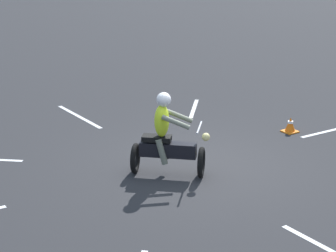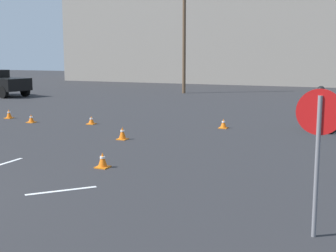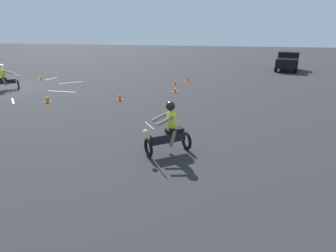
{
  "view_description": "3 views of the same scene",
  "coord_description": "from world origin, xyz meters",
  "px_view_note": "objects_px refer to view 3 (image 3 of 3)",
  "views": [
    {
      "loc": [
        7.46,
        9.78,
        4.99
      ],
      "look_at": [
        0.74,
        0.06,
        1.0
      ],
      "focal_mm": 70.0,
      "sensor_mm": 36.0,
      "label": 1
    },
    {
      "loc": [
        8.95,
        -4.89,
        2.81
      ],
      "look_at": [
        4.08,
        6.46,
        0.9
      ],
      "focal_mm": 50.0,
      "sensor_mm": 36.0,
      "label": 2
    },
    {
      "loc": [
        14.67,
        14.78,
        3.6
      ],
      "look_at": [
        7.42,
        12.87,
        0.9
      ],
      "focal_mm": 28.0,
      "sensor_mm": 36.0,
      "label": 3
    }
  ],
  "objects_px": {
    "motorcycle_rider_background": "(169,131)",
    "traffic_cone_far_left": "(41,78)",
    "motorcycle_rider_foreground": "(5,78)",
    "traffic_cone_near_left": "(175,90)",
    "pickup_truck": "(288,61)",
    "traffic_cone_mid_left": "(120,97)",
    "traffic_cone_near_right": "(175,82)",
    "traffic_cone_far_right": "(172,114)",
    "traffic_cone_mid_center": "(188,78)",
    "traffic_cone_far_center": "(47,99)"
  },
  "relations": [
    {
      "from": "motorcycle_rider_foreground",
      "to": "traffic_cone_far_right",
      "type": "height_order",
      "value": "motorcycle_rider_foreground"
    },
    {
      "from": "motorcycle_rider_foreground",
      "to": "traffic_cone_far_left",
      "type": "distance_m",
      "value": 3.85
    },
    {
      "from": "motorcycle_rider_background",
      "to": "traffic_cone_near_right",
      "type": "xyz_separation_m",
      "value": [
        -11.17,
        -2.45,
        -0.57
      ]
    },
    {
      "from": "traffic_cone_mid_left",
      "to": "traffic_cone_far_right",
      "type": "relative_size",
      "value": 1.18
    },
    {
      "from": "motorcycle_rider_foreground",
      "to": "traffic_cone_far_left",
      "type": "bearing_deg",
      "value": 140.77
    },
    {
      "from": "pickup_truck",
      "to": "traffic_cone_far_center",
      "type": "xyz_separation_m",
      "value": [
        16.75,
        -14.51,
        -0.74
      ]
    },
    {
      "from": "traffic_cone_near_left",
      "to": "traffic_cone_far_center",
      "type": "relative_size",
      "value": 0.85
    },
    {
      "from": "traffic_cone_near_right",
      "to": "traffic_cone_far_center",
      "type": "distance_m",
      "value": 8.72
    },
    {
      "from": "traffic_cone_near_right",
      "to": "motorcycle_rider_foreground",
      "type": "bearing_deg",
      "value": -66.42
    },
    {
      "from": "traffic_cone_near_right",
      "to": "traffic_cone_far_left",
      "type": "relative_size",
      "value": 0.94
    },
    {
      "from": "traffic_cone_near_left",
      "to": "traffic_cone_near_right",
      "type": "xyz_separation_m",
      "value": [
        -2.53,
        -0.58,
        0.0
      ]
    },
    {
      "from": "traffic_cone_near_right",
      "to": "traffic_cone_mid_left",
      "type": "height_order",
      "value": "traffic_cone_mid_left"
    },
    {
      "from": "traffic_cone_near_right",
      "to": "traffic_cone_mid_center",
      "type": "relative_size",
      "value": 0.85
    },
    {
      "from": "pickup_truck",
      "to": "traffic_cone_mid_center",
      "type": "distance_m",
      "value": 11.77
    },
    {
      "from": "motorcycle_rider_foreground",
      "to": "traffic_cone_near_left",
      "type": "distance_m",
      "value": 11.18
    },
    {
      "from": "pickup_truck",
      "to": "traffic_cone_mid_center",
      "type": "height_order",
      "value": "pickup_truck"
    },
    {
      "from": "motorcycle_rider_background",
      "to": "pickup_truck",
      "type": "height_order",
      "value": "pickup_truck"
    },
    {
      "from": "traffic_cone_mid_center",
      "to": "traffic_cone_mid_left",
      "type": "distance_m",
      "value": 7.51
    },
    {
      "from": "pickup_truck",
      "to": "traffic_cone_near_right",
      "type": "height_order",
      "value": "pickup_truck"
    },
    {
      "from": "motorcycle_rider_background",
      "to": "traffic_cone_far_right",
      "type": "height_order",
      "value": "motorcycle_rider_background"
    },
    {
      "from": "pickup_truck",
      "to": "traffic_cone_far_center",
      "type": "bearing_deg",
      "value": -119.81
    },
    {
      "from": "pickup_truck",
      "to": "traffic_cone_far_right",
      "type": "relative_size",
      "value": 12.16
    },
    {
      "from": "motorcycle_rider_foreground",
      "to": "traffic_cone_near_left",
      "type": "height_order",
      "value": "motorcycle_rider_foreground"
    },
    {
      "from": "traffic_cone_near_right",
      "to": "traffic_cone_far_right",
      "type": "distance_m",
      "value": 7.91
    },
    {
      "from": "traffic_cone_near_right",
      "to": "traffic_cone_near_left",
      "type": "bearing_deg",
      "value": 12.99
    },
    {
      "from": "motorcycle_rider_background",
      "to": "traffic_cone_far_left",
      "type": "bearing_deg",
      "value": 13.05
    },
    {
      "from": "pickup_truck",
      "to": "traffic_cone_near_right",
      "type": "xyz_separation_m",
      "value": [
        10.0,
        -8.98,
        -0.77
      ]
    },
    {
      "from": "motorcycle_rider_foreground",
      "to": "traffic_cone_mid_left",
      "type": "relative_size",
      "value": 3.86
    },
    {
      "from": "motorcycle_rider_background",
      "to": "traffic_cone_far_left",
      "type": "distance_m",
      "value": 16.91
    },
    {
      "from": "pickup_truck",
      "to": "traffic_cone_near_left",
      "type": "distance_m",
      "value": 15.11
    },
    {
      "from": "pickup_truck",
      "to": "traffic_cone_far_center",
      "type": "relative_size",
      "value": 11.37
    },
    {
      "from": "traffic_cone_near_left",
      "to": "pickup_truck",
      "type": "bearing_deg",
      "value": 146.18
    },
    {
      "from": "traffic_cone_near_left",
      "to": "traffic_cone_mid_center",
      "type": "xyz_separation_m",
      "value": [
        -4.27,
        0.05,
        0.03
      ]
    },
    {
      "from": "traffic_cone_near_left",
      "to": "traffic_cone_mid_center",
      "type": "relative_size",
      "value": 0.83
    },
    {
      "from": "motorcycle_rider_foreground",
      "to": "motorcycle_rider_background",
      "type": "height_order",
      "value": "same"
    },
    {
      "from": "motorcycle_rider_background",
      "to": "traffic_cone_mid_center",
      "type": "height_order",
      "value": "motorcycle_rider_background"
    },
    {
      "from": "traffic_cone_far_center",
      "to": "traffic_cone_far_right",
      "type": "bearing_deg",
      "value": 82.25
    },
    {
      "from": "traffic_cone_near_left",
      "to": "traffic_cone_far_right",
      "type": "height_order",
      "value": "traffic_cone_far_right"
    },
    {
      "from": "traffic_cone_far_right",
      "to": "traffic_cone_near_right",
      "type": "bearing_deg",
      "value": -167.68
    },
    {
      "from": "traffic_cone_far_right",
      "to": "traffic_cone_mid_left",
      "type": "bearing_deg",
      "value": -123.62
    },
    {
      "from": "traffic_cone_far_right",
      "to": "motorcycle_rider_background",
      "type": "bearing_deg",
      "value": 12.56
    },
    {
      "from": "traffic_cone_mid_center",
      "to": "traffic_cone_mid_left",
      "type": "bearing_deg",
      "value": -19.87
    },
    {
      "from": "motorcycle_rider_foreground",
      "to": "traffic_cone_mid_center",
      "type": "xyz_separation_m",
      "value": [
        -6.28,
        11.04,
        -0.54
      ]
    },
    {
      "from": "motorcycle_rider_foreground",
      "to": "traffic_cone_near_left",
      "type": "relative_size",
      "value": 5.04
    },
    {
      "from": "traffic_cone_far_left",
      "to": "traffic_cone_mid_left",
      "type": "bearing_deg",
      "value": 62.86
    },
    {
      "from": "traffic_cone_far_center",
      "to": "motorcycle_rider_foreground",
      "type": "bearing_deg",
      "value": -114.32
    },
    {
      "from": "pickup_truck",
      "to": "traffic_cone_far_left",
      "type": "height_order",
      "value": "pickup_truck"
    },
    {
      "from": "traffic_cone_mid_center",
      "to": "traffic_cone_far_right",
      "type": "height_order",
      "value": "traffic_cone_mid_center"
    },
    {
      "from": "traffic_cone_near_left",
      "to": "traffic_cone_mid_left",
      "type": "distance_m",
      "value": 3.75
    },
    {
      "from": "motorcycle_rider_foreground",
      "to": "traffic_cone_near_right",
      "type": "bearing_deg",
      "value": 67.67
    }
  ]
}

